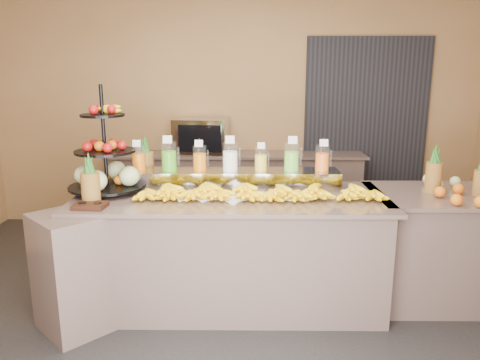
{
  "coord_description": "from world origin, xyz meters",
  "views": [
    {
      "loc": [
        0.11,
        -3.32,
        1.93
      ],
      "look_at": [
        0.07,
        0.3,
        1.06
      ],
      "focal_mm": 35.0,
      "sensor_mm": 36.0,
      "label": 1
    }
  ],
  "objects_px": {
    "fruit_stand": "(111,166)",
    "condiment_caddy": "(90,206)",
    "pitcher_tray": "(230,179)",
    "right_fruit_pile": "(460,188)",
    "oven_warmer": "(201,136)",
    "banana_heap": "(260,189)"
  },
  "relations": [
    {
      "from": "fruit_stand",
      "to": "banana_heap",
      "type": "bearing_deg",
      "value": -20.83
    },
    {
      "from": "right_fruit_pile",
      "to": "condiment_caddy",
      "type": "bearing_deg",
      "value": -173.62
    },
    {
      "from": "pitcher_tray",
      "to": "right_fruit_pile",
      "type": "xyz_separation_m",
      "value": [
        1.82,
        -0.3,
        0.0
      ]
    },
    {
      "from": "fruit_stand",
      "to": "pitcher_tray",
      "type": "bearing_deg",
      "value": -2.78
    },
    {
      "from": "fruit_stand",
      "to": "condiment_caddy",
      "type": "xyz_separation_m",
      "value": [
        -0.04,
        -0.46,
        -0.21
      ]
    },
    {
      "from": "condiment_caddy",
      "to": "oven_warmer",
      "type": "bearing_deg",
      "value": 75.0
    },
    {
      "from": "pitcher_tray",
      "to": "fruit_stand",
      "type": "xyz_separation_m",
      "value": [
        -0.97,
        -0.17,
        0.15
      ]
    },
    {
      "from": "banana_heap",
      "to": "right_fruit_pile",
      "type": "distance_m",
      "value": 1.58
    },
    {
      "from": "banana_heap",
      "to": "condiment_caddy",
      "type": "distance_m",
      "value": 1.28
    },
    {
      "from": "pitcher_tray",
      "to": "banana_heap",
      "type": "xyz_separation_m",
      "value": [
        0.24,
        -0.34,
        -0.0
      ]
    },
    {
      "from": "pitcher_tray",
      "to": "right_fruit_pile",
      "type": "bearing_deg",
      "value": -9.45
    },
    {
      "from": "pitcher_tray",
      "to": "oven_warmer",
      "type": "relative_size",
      "value": 2.95
    },
    {
      "from": "fruit_stand",
      "to": "condiment_caddy",
      "type": "bearing_deg",
      "value": -107.19
    },
    {
      "from": "right_fruit_pile",
      "to": "oven_warmer",
      "type": "height_order",
      "value": "oven_warmer"
    },
    {
      "from": "condiment_caddy",
      "to": "fruit_stand",
      "type": "bearing_deg",
      "value": 85.22
    },
    {
      "from": "banana_heap",
      "to": "fruit_stand",
      "type": "xyz_separation_m",
      "value": [
        -1.21,
        0.18,
        0.15
      ]
    },
    {
      "from": "pitcher_tray",
      "to": "fruit_stand",
      "type": "bearing_deg",
      "value": -170.36
    },
    {
      "from": "fruit_stand",
      "to": "right_fruit_pile",
      "type": "bearing_deg",
      "value": -15.25
    },
    {
      "from": "condiment_caddy",
      "to": "oven_warmer",
      "type": "distance_m",
      "value": 2.38
    },
    {
      "from": "oven_warmer",
      "to": "banana_heap",
      "type": "bearing_deg",
      "value": -65.89
    },
    {
      "from": "fruit_stand",
      "to": "oven_warmer",
      "type": "height_order",
      "value": "fruit_stand"
    },
    {
      "from": "pitcher_tray",
      "to": "condiment_caddy",
      "type": "xyz_separation_m",
      "value": [
        -1.01,
        -0.62,
        -0.06
      ]
    }
  ]
}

